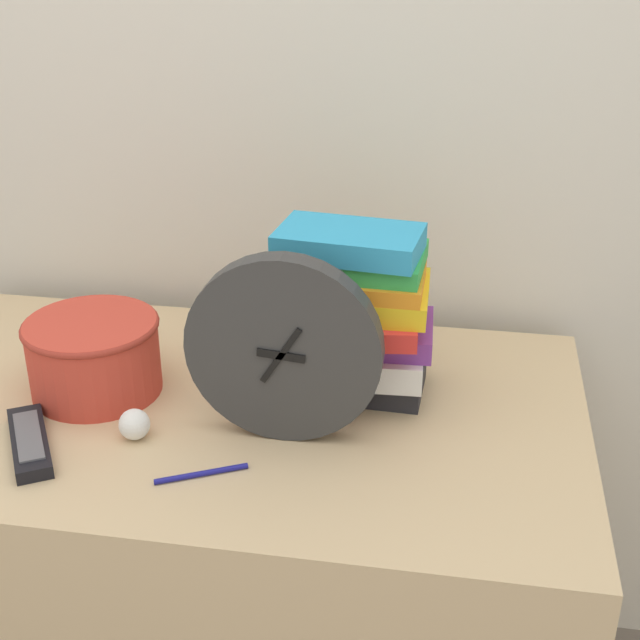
{
  "coord_description": "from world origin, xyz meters",
  "views": [
    {
      "loc": [
        0.36,
        -0.82,
        1.44
      ],
      "look_at": [
        0.17,
        0.33,
        0.87
      ],
      "focal_mm": 50.0,
      "sensor_mm": 36.0,
      "label": 1
    }
  ],
  "objects_px": {
    "book_stack": "(357,312)",
    "desk_clock": "(283,350)",
    "basket": "(94,353)",
    "pen": "(201,474)",
    "tv_remote": "(30,442)",
    "crumpled_paper_ball": "(134,424)"
  },
  "relations": [
    {
      "from": "basket",
      "to": "pen",
      "type": "relative_size",
      "value": 1.79
    },
    {
      "from": "tv_remote",
      "to": "basket",
      "type": "bearing_deg",
      "value": 79.59
    },
    {
      "from": "book_stack",
      "to": "basket",
      "type": "height_order",
      "value": "book_stack"
    },
    {
      "from": "desk_clock",
      "to": "pen",
      "type": "bearing_deg",
      "value": -127.27
    },
    {
      "from": "book_stack",
      "to": "desk_clock",
      "type": "bearing_deg",
      "value": -120.44
    },
    {
      "from": "book_stack",
      "to": "crumpled_paper_ball",
      "type": "xyz_separation_m",
      "value": [
        -0.3,
        -0.19,
        -0.12
      ]
    },
    {
      "from": "basket",
      "to": "tv_remote",
      "type": "relative_size",
      "value": 1.2
    },
    {
      "from": "desk_clock",
      "to": "tv_remote",
      "type": "distance_m",
      "value": 0.39
    },
    {
      "from": "desk_clock",
      "to": "pen",
      "type": "height_order",
      "value": "desk_clock"
    },
    {
      "from": "desk_clock",
      "to": "book_stack",
      "type": "height_order",
      "value": "desk_clock"
    },
    {
      "from": "desk_clock",
      "to": "basket",
      "type": "xyz_separation_m",
      "value": [
        -0.32,
        0.08,
        -0.07
      ]
    },
    {
      "from": "tv_remote",
      "to": "crumpled_paper_ball",
      "type": "height_order",
      "value": "crumpled_paper_ball"
    },
    {
      "from": "desk_clock",
      "to": "tv_remote",
      "type": "bearing_deg",
      "value": -164.69
    },
    {
      "from": "tv_remote",
      "to": "pen",
      "type": "distance_m",
      "value": 0.26
    },
    {
      "from": "book_stack",
      "to": "basket",
      "type": "relative_size",
      "value": 1.29
    },
    {
      "from": "crumpled_paper_ball",
      "to": "pen",
      "type": "xyz_separation_m",
      "value": [
        0.12,
        -0.08,
        -0.02
      ]
    },
    {
      "from": "desk_clock",
      "to": "tv_remote",
      "type": "relative_size",
      "value": 1.6
    },
    {
      "from": "desk_clock",
      "to": "basket",
      "type": "distance_m",
      "value": 0.34
    },
    {
      "from": "crumpled_paper_ball",
      "to": "tv_remote",
      "type": "bearing_deg",
      "value": -159.71
    },
    {
      "from": "basket",
      "to": "crumpled_paper_ball",
      "type": "height_order",
      "value": "basket"
    },
    {
      "from": "basket",
      "to": "tv_remote",
      "type": "height_order",
      "value": "basket"
    },
    {
      "from": "basket",
      "to": "desk_clock",
      "type": "bearing_deg",
      "value": -13.27
    }
  ]
}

